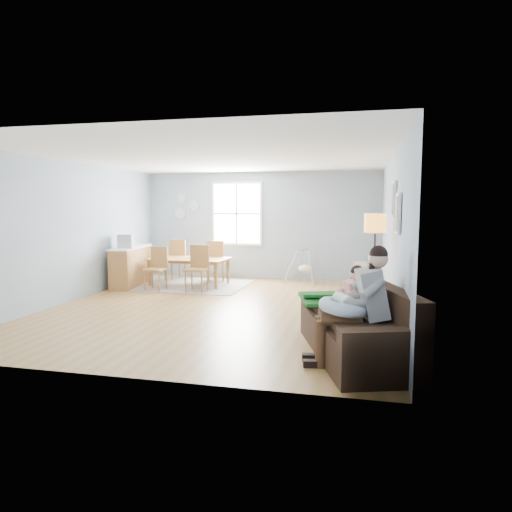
% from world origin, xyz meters
% --- Properties ---
extents(room, '(8.40, 9.40, 3.90)m').
position_xyz_m(room, '(0.00, 0.00, 2.42)').
color(room, olive).
extents(window, '(1.32, 0.08, 1.62)m').
position_xyz_m(window, '(-0.60, 3.46, 1.65)').
color(window, white).
rests_on(window, room).
extents(pictures, '(0.05, 1.34, 0.74)m').
position_xyz_m(pictures, '(2.97, -1.05, 1.85)').
color(pictures, white).
rests_on(pictures, room).
extents(wall_plates, '(0.67, 0.02, 0.66)m').
position_xyz_m(wall_plates, '(-2.00, 3.47, 1.83)').
color(wall_plates, '#9AAEB9').
rests_on(wall_plates, room).
extents(sofa, '(1.57, 2.39, 0.89)m').
position_xyz_m(sofa, '(2.51, -2.18, 0.32)').
color(sofa, black).
rests_on(sofa, room).
extents(green_throw, '(1.19, 1.09, 0.04)m').
position_xyz_m(green_throw, '(2.21, -1.51, 0.57)').
color(green_throw, '#166123').
rests_on(green_throw, sofa).
extents(beige_pillow, '(0.29, 0.55, 0.53)m').
position_xyz_m(beige_pillow, '(2.55, -1.56, 0.81)').
color(beige_pillow, '#C9B399').
rests_on(beige_pillow, sofa).
extents(father, '(1.02, 0.54, 1.40)m').
position_xyz_m(father, '(2.47, -2.52, 0.75)').
color(father, gray).
rests_on(father, sofa).
extents(nursing_pillow, '(0.71, 0.70, 0.23)m').
position_xyz_m(nursing_pillow, '(2.32, -2.57, 0.69)').
color(nursing_pillow, silver).
rests_on(nursing_pillow, father).
extents(infant, '(0.26, 0.39, 0.15)m').
position_xyz_m(infant, '(2.30, -2.54, 0.78)').
color(infant, white).
rests_on(infant, nursing_pillow).
extents(toddler, '(0.59, 0.41, 0.87)m').
position_xyz_m(toddler, '(2.37, -2.01, 0.75)').
color(toddler, white).
rests_on(toddler, sofa).
extents(floor_lamp, '(0.35, 0.35, 1.73)m').
position_xyz_m(floor_lamp, '(2.72, -0.23, 1.43)').
color(floor_lamp, black).
rests_on(floor_lamp, room).
extents(storage_cube, '(0.49, 0.45, 0.49)m').
position_xyz_m(storage_cube, '(2.60, -1.70, 0.24)').
color(storage_cube, white).
rests_on(storage_cube, room).
extents(rug, '(2.70, 2.07, 0.01)m').
position_xyz_m(rug, '(-1.40, 2.10, 0.01)').
color(rug, gray).
rests_on(rug, room).
extents(dining_table, '(1.85, 1.09, 0.64)m').
position_xyz_m(dining_table, '(-1.40, 2.10, 0.32)').
color(dining_table, '#9A6332').
rests_on(dining_table, rug).
extents(chair_sw, '(0.45, 0.45, 0.95)m').
position_xyz_m(chair_sw, '(-1.89, 1.44, 0.54)').
color(chair_sw, olive).
rests_on(chair_sw, rug).
extents(chair_se, '(0.46, 0.46, 1.00)m').
position_xyz_m(chair_se, '(-0.93, 1.43, 0.58)').
color(chair_se, olive).
rests_on(chair_se, rug).
extents(chair_nw, '(0.52, 0.52, 1.02)m').
position_xyz_m(chair_nw, '(-1.88, 2.76, 0.59)').
color(chair_nw, olive).
rests_on(chair_nw, rug).
extents(chair_ne, '(0.48, 0.48, 1.01)m').
position_xyz_m(chair_ne, '(-0.91, 2.75, 0.58)').
color(chair_ne, olive).
rests_on(chair_ne, rug).
extents(counter, '(0.67, 1.67, 0.91)m').
position_xyz_m(counter, '(-2.70, 1.79, 0.46)').
color(counter, '#9A6332').
rests_on(counter, room).
extents(monitor, '(0.38, 0.36, 0.30)m').
position_xyz_m(monitor, '(-2.65, 1.48, 1.06)').
color(monitor, '#A6A6AB').
rests_on(monitor, counter).
extents(baby_swing, '(1.02, 1.03, 0.82)m').
position_xyz_m(baby_swing, '(1.23, 2.96, 0.37)').
color(baby_swing, '#A6A6AB').
rests_on(baby_swing, room).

